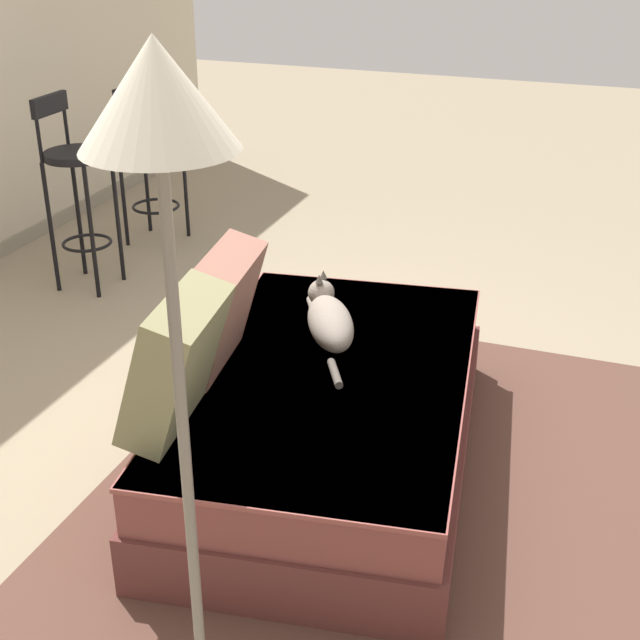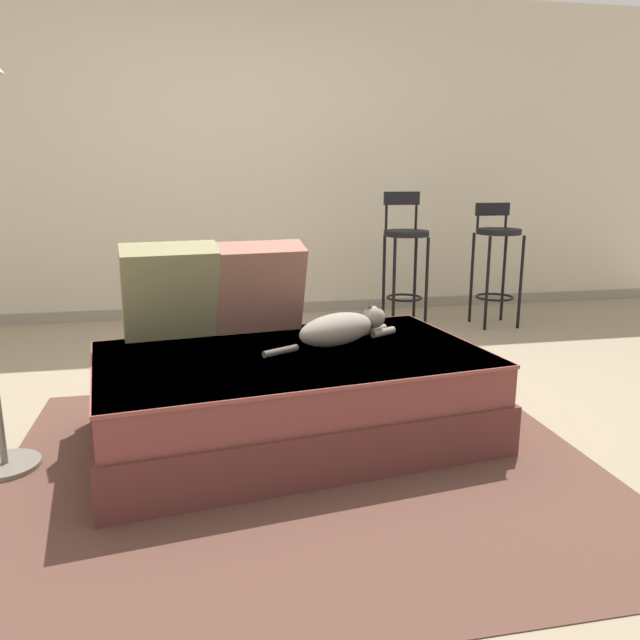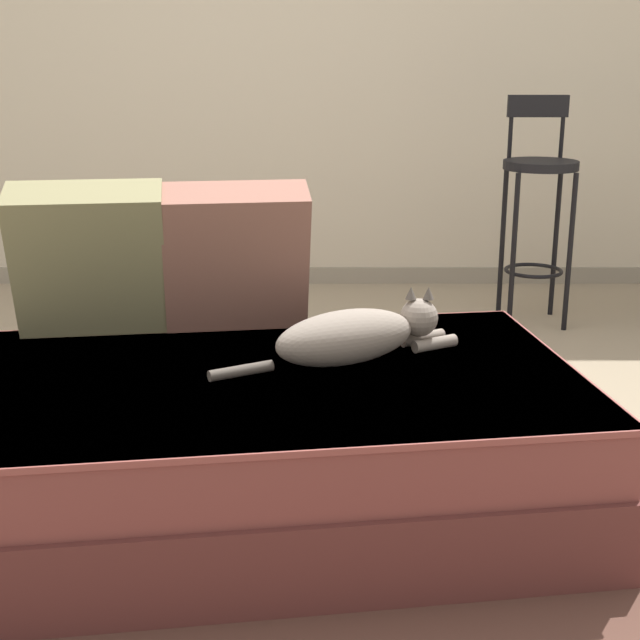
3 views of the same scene
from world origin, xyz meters
TOP-DOWN VIEW (x-y plane):
  - ground_plane at (0.00, 0.00)m, footprint 16.00×16.00m
  - wall_back_panel at (0.00, 2.25)m, footprint 8.00×0.10m
  - wall_baseboard_trim at (0.00, 2.20)m, footprint 8.00×0.02m
  - area_rug at (0.00, -0.70)m, footprint 2.43×2.12m
  - couch at (0.00, -0.40)m, footprint 1.85×1.26m
  - throw_pillow_corner at (-0.53, -0.06)m, footprint 0.48×0.34m
  - throw_pillow_middle at (-0.10, 0.00)m, footprint 0.47×0.33m
  - cat at (0.25, -0.30)m, footprint 0.69×0.38m
  - bar_stool_near_window at (1.16, 1.46)m, footprint 0.34×0.34m

SIDE VIEW (x-z plane):
  - ground_plane at x=0.00m, z-range 0.00..0.00m
  - area_rug at x=0.00m, z-range 0.00..0.01m
  - wall_baseboard_trim at x=0.00m, z-range 0.00..0.09m
  - couch at x=0.00m, z-range 0.00..0.41m
  - cat at x=0.25m, z-range 0.39..0.58m
  - bar_stool_near_window at x=1.16m, z-range 0.10..1.15m
  - throw_pillow_middle at x=-0.10m, z-range 0.41..0.87m
  - throw_pillow_corner at x=-0.53m, z-range 0.41..0.88m
  - wall_back_panel at x=0.00m, z-range 0.00..2.60m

